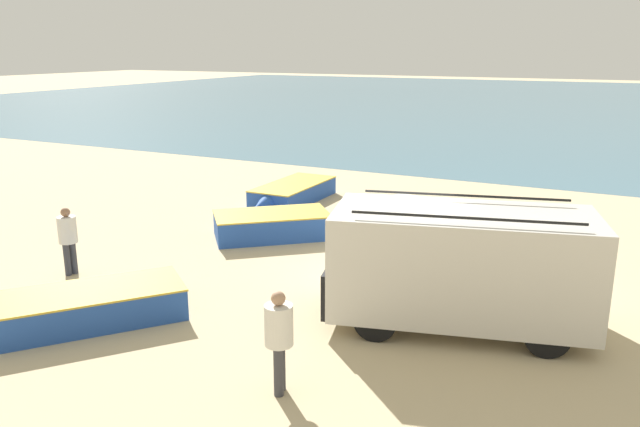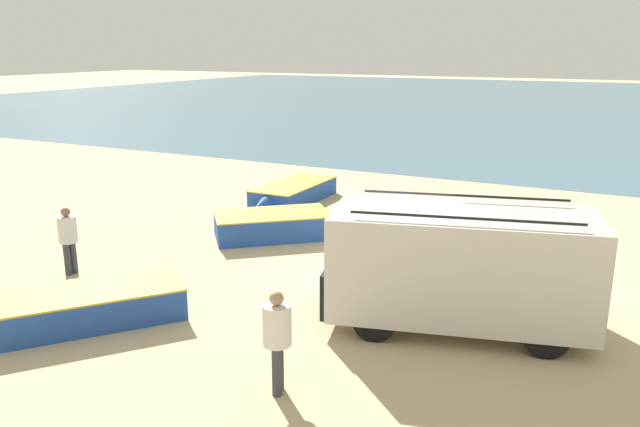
{
  "view_description": "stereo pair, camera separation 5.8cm",
  "coord_description": "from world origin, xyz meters",
  "px_view_note": "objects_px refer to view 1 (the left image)",
  "views": [
    {
      "loc": [
        4.16,
        -12.25,
        5.16
      ],
      "look_at": [
        -2.75,
        1.66,
        1.0
      ],
      "focal_mm": 35.0,
      "sensor_mm": 36.0,
      "label": 1
    },
    {
      "loc": [
        4.21,
        -12.23,
        5.16
      ],
      "look_at": [
        -2.75,
        1.66,
        1.0
      ],
      "focal_mm": 35.0,
      "sensor_mm": 36.0,
      "label": 2
    }
  ],
  "objects_px": {
    "fishing_rowboat_3": "(277,225)",
    "fishing_rowboat_0": "(451,216)",
    "fishing_rowboat_1": "(81,308)",
    "fishing_rowboat_2": "(292,193)",
    "fisherman_0": "(279,333)",
    "parked_van": "(460,264)",
    "fisherman_1": "(68,235)"
  },
  "relations": [
    {
      "from": "fishing_rowboat_1",
      "to": "fishing_rowboat_0",
      "type": "bearing_deg",
      "value": -165.86
    },
    {
      "from": "fishing_rowboat_0",
      "to": "fisherman_0",
      "type": "bearing_deg",
      "value": 99.09
    },
    {
      "from": "parked_van",
      "to": "fishing_rowboat_1",
      "type": "height_order",
      "value": "parked_van"
    },
    {
      "from": "parked_van",
      "to": "fishing_rowboat_0",
      "type": "bearing_deg",
      "value": -88.43
    },
    {
      "from": "fishing_rowboat_1",
      "to": "fishing_rowboat_2",
      "type": "relative_size",
      "value": 0.93
    },
    {
      "from": "fishing_rowboat_2",
      "to": "fishing_rowboat_3",
      "type": "bearing_deg",
      "value": 23.52
    },
    {
      "from": "fishing_rowboat_1",
      "to": "fishing_rowboat_3",
      "type": "height_order",
      "value": "fishing_rowboat_3"
    },
    {
      "from": "fishing_rowboat_0",
      "to": "fishing_rowboat_2",
      "type": "height_order",
      "value": "fishing_rowboat_2"
    },
    {
      "from": "parked_van",
      "to": "fisherman_0",
      "type": "xyz_separation_m",
      "value": [
        -1.83,
        -3.59,
        -0.24
      ]
    },
    {
      "from": "fisherman_0",
      "to": "fisherman_1",
      "type": "relative_size",
      "value": 1.03
    },
    {
      "from": "parked_van",
      "to": "fisherman_1",
      "type": "height_order",
      "value": "parked_van"
    },
    {
      "from": "fishing_rowboat_0",
      "to": "fisherman_0",
      "type": "distance_m",
      "value": 10.43
    },
    {
      "from": "parked_van",
      "to": "fishing_rowboat_2",
      "type": "height_order",
      "value": "parked_van"
    },
    {
      "from": "fishing_rowboat_1",
      "to": "fisherman_0",
      "type": "xyz_separation_m",
      "value": [
        4.66,
        -0.46,
        0.67
      ]
    },
    {
      "from": "parked_van",
      "to": "fisherman_1",
      "type": "bearing_deg",
      "value": -5.97
    },
    {
      "from": "fisherman_0",
      "to": "fishing_rowboat_3",
      "type": "bearing_deg",
      "value": -78.75
    },
    {
      "from": "fishing_rowboat_2",
      "to": "fishing_rowboat_3",
      "type": "distance_m",
      "value": 4.08
    },
    {
      "from": "fishing_rowboat_2",
      "to": "fisherman_0",
      "type": "relative_size",
      "value": 2.58
    },
    {
      "from": "parked_van",
      "to": "fishing_rowboat_3",
      "type": "xyz_separation_m",
      "value": [
        -6.01,
        3.47,
        -0.89
      ]
    },
    {
      "from": "fisherman_1",
      "to": "parked_van",
      "type": "bearing_deg",
      "value": -159.79
    },
    {
      "from": "fisherman_0",
      "to": "fisherman_1",
      "type": "xyz_separation_m",
      "value": [
        -6.96,
        2.31,
        -0.03
      ]
    },
    {
      "from": "fishing_rowboat_1",
      "to": "fisherman_0",
      "type": "distance_m",
      "value": 4.74
    },
    {
      "from": "fishing_rowboat_2",
      "to": "fishing_rowboat_3",
      "type": "xyz_separation_m",
      "value": [
        1.59,
        -3.75,
        0.03
      ]
    },
    {
      "from": "fishing_rowboat_0",
      "to": "fishing_rowboat_1",
      "type": "xyz_separation_m",
      "value": [
        -4.57,
        -9.94,
        0.04
      ]
    },
    {
      "from": "fishing_rowboat_3",
      "to": "fisherman_1",
      "type": "relative_size",
      "value": 2.26
    },
    {
      "from": "fishing_rowboat_3",
      "to": "fishing_rowboat_0",
      "type": "bearing_deg",
      "value": -0.9
    },
    {
      "from": "fishing_rowboat_0",
      "to": "fishing_rowboat_3",
      "type": "relative_size",
      "value": 1.56
    },
    {
      "from": "fishing_rowboat_2",
      "to": "fisherman_0",
      "type": "xyz_separation_m",
      "value": [
        5.77,
        -10.82,
        0.69
      ]
    },
    {
      "from": "fisherman_1",
      "to": "fishing_rowboat_1",
      "type": "bearing_deg",
      "value": 152.98
    },
    {
      "from": "fishing_rowboat_0",
      "to": "fisherman_1",
      "type": "xyz_separation_m",
      "value": [
        -6.87,
        -8.09,
        0.68
      ]
    },
    {
      "from": "parked_van",
      "to": "fisherman_1",
      "type": "relative_size",
      "value": 3.24
    },
    {
      "from": "fishing_rowboat_0",
      "to": "fisherman_0",
      "type": "height_order",
      "value": "fisherman_0"
    }
  ]
}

